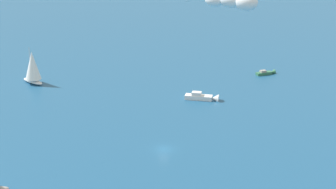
# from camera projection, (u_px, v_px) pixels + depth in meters

# --- Properties ---
(ground_plane) EXTENTS (2000.00, 2000.00, 0.00)m
(ground_plane) POSITION_uv_depth(u_px,v_px,m) (164.00, 149.00, 137.02)
(ground_plane) COLOR #1E517A
(motorboat_far_port) EXTENTS (5.01, 6.96, 2.03)m
(motorboat_far_port) POSITION_uv_depth(u_px,v_px,m) (266.00, 73.00, 193.38)
(motorboat_far_port) COLOR #33704C
(motorboat_far_port) RESTS_ON ground_plane
(motorboat_offshore) EXTENTS (3.43, 10.29, 2.94)m
(motorboat_offshore) POSITION_uv_depth(u_px,v_px,m) (203.00, 97.00, 169.57)
(motorboat_offshore) COLOR white
(motorboat_offshore) RESTS_ON ground_plane
(sailboat_trailing) EXTENTS (7.43, 9.14, 11.94)m
(sailboat_trailing) POSITION_uv_depth(u_px,v_px,m) (33.00, 67.00, 182.45)
(sailboat_trailing) COLOR white
(sailboat_trailing) RESTS_ON ground_plane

